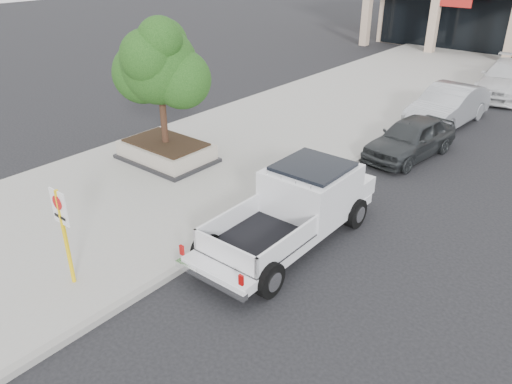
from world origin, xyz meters
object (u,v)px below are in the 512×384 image
at_px(no_parking_sign, 63,225).
at_px(curb_car_c, 507,79).
at_px(planter, 166,151).
at_px(pickup_truck, 287,212).
at_px(planter_tree, 165,66).
at_px(curb_car_a, 411,138).
at_px(curb_car_b, 448,106).

distance_m(no_parking_sign, curb_car_c, 22.83).
height_order(planter, no_parking_sign, no_parking_sign).
relative_size(no_parking_sign, curb_car_c, 0.40).
height_order(planter, pickup_truck, pickup_truck).
bearing_deg(planter_tree, curb_car_a, 43.77).
bearing_deg(planter, pickup_truck, -13.21).
bearing_deg(no_parking_sign, pickup_truck, 60.13).
relative_size(pickup_truck, curb_car_c, 1.03).
bearing_deg(curb_car_c, curb_car_b, -101.69).
bearing_deg(pickup_truck, curb_car_c, 88.63).
bearing_deg(planter, no_parking_sign, -58.58).
xyz_separation_m(planter, planter_tree, (0.13, 0.15, 2.94)).
distance_m(planter, curb_car_b, 11.92).
xyz_separation_m(no_parking_sign, pickup_truck, (2.60, 4.53, -0.71)).
bearing_deg(curb_car_a, planter, -128.78).
height_order(planter, planter_tree, planter_tree).
bearing_deg(curb_car_b, planter_tree, -115.70).
bearing_deg(planter, curb_car_a, 43.89).
distance_m(planter, curb_car_c, 17.88).
bearing_deg(curb_car_b, pickup_truck, -84.41).
bearing_deg(planter_tree, curb_car_c, 68.71).
distance_m(planter, curb_car_a, 8.65).
bearing_deg(curb_car_a, planter_tree, -128.91).
bearing_deg(planter, curb_car_b, 60.08).
relative_size(curb_car_b, curb_car_c, 0.87).
relative_size(no_parking_sign, curb_car_a, 0.55).
bearing_deg(no_parking_sign, curb_car_c, 82.72).
xyz_separation_m(no_parking_sign, curb_car_b, (2.28, 16.33, -0.82)).
xyz_separation_m(planter_tree, curb_car_a, (6.10, 5.84, -2.70)).
relative_size(no_parking_sign, curb_car_b, 0.47).
relative_size(planter_tree, pickup_truck, 0.68).
height_order(no_parking_sign, curb_car_c, no_parking_sign).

